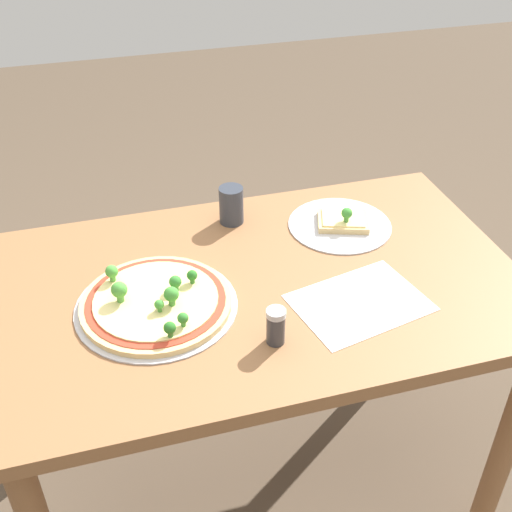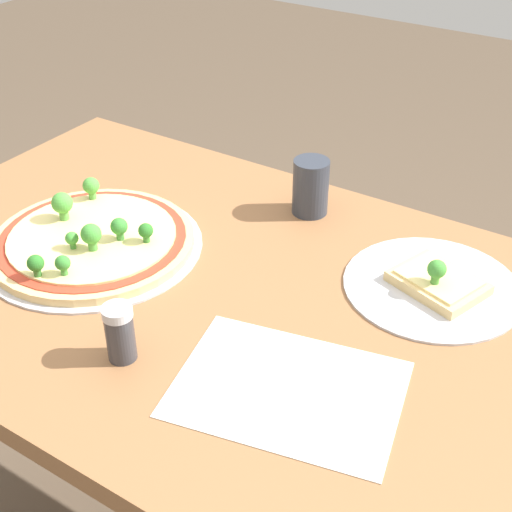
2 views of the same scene
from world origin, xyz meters
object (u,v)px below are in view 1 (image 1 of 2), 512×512
object	(u,v)px
drinking_cup	(233,205)
pizza_tray_whole	(156,302)
dining_table	(259,317)
pizza_tray_slice	(341,223)
condiment_shaker	(276,326)

from	to	relation	value
drinking_cup	pizza_tray_whole	bearing A→B (deg)	49.69
dining_table	drinking_cup	bearing A→B (deg)	-90.87
pizza_tray_whole	pizza_tray_slice	world-z (taller)	pizza_tray_whole
pizza_tray_slice	drinking_cup	bearing A→B (deg)	-20.12
pizza_tray_slice	condiment_shaker	xyz separation A→B (m)	(0.29, 0.37, 0.03)
condiment_shaker	drinking_cup	bearing A→B (deg)	-93.49
dining_table	drinking_cup	distance (m)	0.31
pizza_tray_whole	drinking_cup	world-z (taller)	drinking_cup
pizza_tray_slice	drinking_cup	xyz separation A→B (m)	(0.27, -0.10, 0.04)
pizza_tray_whole	condiment_shaker	xyz separation A→B (m)	(-0.22, 0.18, 0.03)
dining_table	pizza_tray_whole	size ratio (longest dim) A/B	3.41
pizza_tray_whole	pizza_tray_slice	xyz separation A→B (m)	(-0.51, -0.19, -0.00)
drinking_cup	dining_table	bearing A→B (deg)	89.13
pizza_tray_whole	condiment_shaker	world-z (taller)	condiment_shaker
drinking_cup	condiment_shaker	size ratio (longest dim) A/B	1.20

